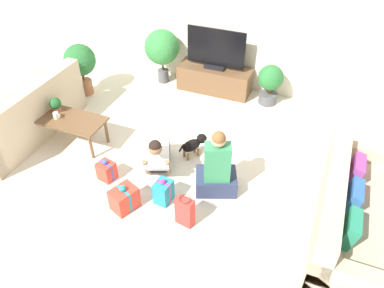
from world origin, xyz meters
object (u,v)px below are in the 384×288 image
Objects in this scene: sofa_left at (23,117)px; sofa_right at (354,218)px; potted_plant_back_right at (270,82)px; gift_box_c at (124,198)px; tv at (216,51)px; person_kneeling at (158,153)px; tabletop_plant at (56,104)px; coffee_table at (70,122)px; gift_box_a at (163,192)px; dog at (194,144)px; potted_plant_corner_left at (80,63)px; gift_bag_a at (185,211)px; potted_plant_back_left at (162,48)px; tv_console at (215,79)px; gift_box_b at (107,171)px; mug at (56,115)px; person_sitting at (217,170)px.

sofa_left is 4.79m from sofa_right.
potted_plant_back_right is 1.84× the size of gift_box_c.
tv is 1.26× the size of person_kneeling.
tabletop_plant is (-4.25, 0.36, 0.25)m from sofa_right.
person_kneeling reaches higher than coffee_table.
tv is 1.46× the size of potted_plant_back_right.
person_kneeling is 2.14× the size of gift_box_c.
sofa_right reaches higher than potted_plant_back_right.
person_kneeling is at bearing 122.48° from gift_box_a.
dog is at bearing 88.32° from gift_box_a.
potted_plant_corner_left is 4.15× the size of tabletop_plant.
sofa_left reaches higher than gift_bag_a.
potted_plant_back_left is 2.38× the size of dog.
coffee_table is 1.84m from dog.
tv reaches higher than potted_plant_back_left.
sofa_right is 2.89m from potted_plant_back_right.
gift_box_c is (2.03, -2.13, -0.45)m from potted_plant_corner_left.
tv_console is at bearing 67.46° from person_kneeling.
tv_console is (1.45, 2.24, -0.16)m from coffee_table.
person_kneeling is (-0.99, -2.28, -0.09)m from potted_plant_back_right.
gift_box_c is (0.48, -0.37, 0.02)m from gift_box_b.
potted_plant_corner_left reaches higher than mug.
mug is 0.19m from tabletop_plant.
tv_console is 3.08× the size of dog.
mug reaches higher than dog.
tv_console is 2.34m from person_kneeling.
mug is (-1.63, -2.29, -0.29)m from tv.
gift_box_c is at bearing -46.31° from potted_plant_corner_left.
sofa_left is 1.99× the size of potted_plant_back_left.
coffee_table is at bearing -122.93° from tv.
potted_plant_corner_left is 2.22× the size of gift_bag_a.
tv_console is 3.41× the size of gift_box_c.
potted_plant_back_left reaches higher than gift_bag_a.
tv_console is at bearing 177.14° from potted_plant_back_right.
sofa_right is 1.99× the size of potted_plant_back_left.
potted_plant_back_left is 3.09m from gift_box_a.
tv is at bearing 78.13° from gift_box_b.
potted_plant_back_left reaches higher than gift_box_c.
gift_bag_a reaches higher than gift_box_b.
tabletop_plant is at bearing -109.26° from potted_plant_back_left.
gift_box_b is (-1.57, -2.67, -0.28)m from potted_plant_back_right.
potted_plant_back_left is (-1.00, -0.05, 0.44)m from tv_console.
potted_plant_back_left is 2.02m from potted_plant_back_right.
dog is (2.61, 0.48, -0.10)m from sofa_left.
gift_box_b is at bearing -80.89° from potted_plant_back_left.
sofa_left reaches higher than gift_box_b.
gift_box_c is (-0.94, -0.71, -0.19)m from person_sitting.
dog is 3.53× the size of mug.
potted_plant_corner_left is 3.31m from person_sitting.
dog is (-2.18, 0.67, -0.11)m from sofa_right.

